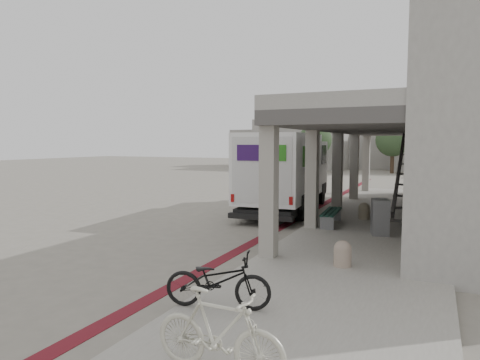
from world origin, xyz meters
The scene contains 14 objects.
ground centered at (0.00, 0.00, 0.00)m, with size 120.00×120.00×0.00m, color slate.
bike_lane_stripe centered at (1.00, 2.00, 0.01)m, with size 0.35×40.00×0.01m, color maroon.
sidewalk centered at (4.00, 0.00, 0.06)m, with size 4.40×28.00×0.12m, color gray.
transit_building centered at (6.83, 4.50, 3.40)m, with size 7.60×17.00×7.00m.
distant_backdrop centered at (-2.84, 35.89, 2.70)m, with size 28.00×10.00×6.50m.
tree_left centered at (-5.00, 28.00, 3.18)m, with size 3.20×3.20×4.80m.
tree_mid centered at (2.00, 30.00, 3.18)m, with size 3.20×3.20×4.80m.
fedex_truck centered at (0.02, 4.04, 1.75)m, with size 2.99×7.85×3.28m.
bench centered at (2.60, 1.20, 0.47)m, with size 0.59×2.08×0.48m.
bollard_near centered at (3.93, -3.60, 0.42)m, with size 0.40×0.40×0.60m.
bollard_far centered at (3.45, 2.83, 0.42)m, with size 0.41×0.41×0.61m.
utility_cabinet centered at (4.30, 0.28, 0.66)m, with size 0.49×0.65×1.09m, color slate.
bicycle_black centered at (2.50, -6.96, 0.60)m, with size 0.63×1.82×0.96m, color black.
bicycle_cream centered at (3.48, -8.81, 0.64)m, with size 0.49×1.74×1.05m, color beige.
Camera 1 is at (5.78, -13.21, 2.92)m, focal length 32.00 mm.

